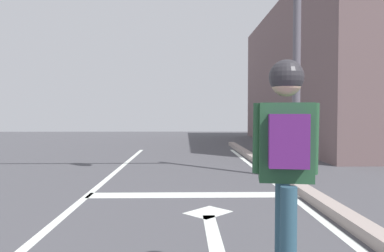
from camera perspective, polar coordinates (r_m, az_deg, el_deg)
name	(u,v)px	position (r m, az deg, el deg)	size (l,w,h in m)	color
lane_line_center	(23,249)	(4.21, -24.77, -17.02)	(0.12, 20.00, 0.01)	silver
lane_line_curbside	(357,247)	(4.26, 24.26, -16.78)	(0.12, 20.00, 0.01)	silver
stop_bar	(193,195)	(6.20, 0.21, -10.68)	(3.51, 0.40, 0.01)	silver
lane_arrow_stem	(213,232)	(4.35, 3.24, -16.20)	(0.16, 1.40, 0.01)	silver
lane_arrow_head	(208,212)	(5.16, 2.50, -13.27)	(0.56, 0.44, 0.01)	silver
curb_strip	(381,240)	(4.35, 27.36, -15.51)	(0.24, 24.00, 0.14)	#A2938C
skater	(286,146)	(2.65, 14.45, -3.05)	(0.45, 0.62, 1.65)	#2C4F61
traffic_signal_mast	(237,16)	(7.88, 6.98, 16.61)	(5.23, 0.34, 4.89)	#57525C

